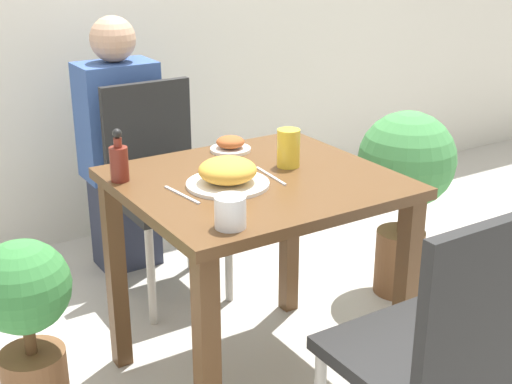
{
  "coord_description": "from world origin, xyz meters",
  "views": [
    {
      "loc": [
        -1.16,
        -1.84,
        1.54
      ],
      "look_at": [
        0.0,
        0.0,
        0.71
      ],
      "focal_mm": 50.0,
      "sensor_mm": 36.0,
      "label": 1
    }
  ],
  "objects_px": {
    "side_plate": "(230,145)",
    "person_figure": "(120,148)",
    "potted_plant_left": "(27,321)",
    "potted_plant_right": "(406,177)",
    "chair_far": "(161,178)",
    "juice_glass": "(288,148)",
    "food_plate": "(228,174)",
    "chair_near": "(440,348)",
    "sauce_bottle": "(119,161)",
    "drink_cup": "(230,212)"
  },
  "relations": [
    {
      "from": "chair_far",
      "to": "potted_plant_left",
      "type": "distance_m",
      "value": 1.0
    },
    {
      "from": "side_plate",
      "to": "sauce_bottle",
      "type": "relative_size",
      "value": 0.85
    },
    {
      "from": "person_figure",
      "to": "sauce_bottle",
      "type": "bearing_deg",
      "value": -111.46
    },
    {
      "from": "chair_near",
      "to": "chair_far",
      "type": "height_order",
      "value": "same"
    },
    {
      "from": "chair_near",
      "to": "potted_plant_right",
      "type": "distance_m",
      "value": 1.26
    },
    {
      "from": "food_plate",
      "to": "chair_far",
      "type": "bearing_deg",
      "value": 80.58
    },
    {
      "from": "chair_near",
      "to": "drink_cup",
      "type": "xyz_separation_m",
      "value": [
        -0.34,
        0.47,
        0.29
      ]
    },
    {
      "from": "chair_near",
      "to": "potted_plant_left",
      "type": "distance_m",
      "value": 1.24
    },
    {
      "from": "side_plate",
      "to": "juice_glass",
      "type": "bearing_deg",
      "value": -72.62
    },
    {
      "from": "chair_near",
      "to": "side_plate",
      "type": "relative_size",
      "value": 6.21
    },
    {
      "from": "side_plate",
      "to": "drink_cup",
      "type": "bearing_deg",
      "value": -120.36
    },
    {
      "from": "potted_plant_left",
      "to": "potted_plant_right",
      "type": "relative_size",
      "value": 0.8
    },
    {
      "from": "food_plate",
      "to": "potted_plant_right",
      "type": "bearing_deg",
      "value": 12.52
    },
    {
      "from": "chair_far",
      "to": "food_plate",
      "type": "relative_size",
      "value": 3.46
    },
    {
      "from": "chair_far",
      "to": "chair_near",
      "type": "bearing_deg",
      "value": -88.12
    },
    {
      "from": "side_plate",
      "to": "person_figure",
      "type": "distance_m",
      "value": 0.85
    },
    {
      "from": "side_plate",
      "to": "potted_plant_right",
      "type": "bearing_deg",
      "value": -6.43
    },
    {
      "from": "chair_far",
      "to": "potted_plant_right",
      "type": "bearing_deg",
      "value": -34.53
    },
    {
      "from": "chair_far",
      "to": "potted_plant_left",
      "type": "height_order",
      "value": "chair_far"
    },
    {
      "from": "sauce_bottle",
      "to": "potted_plant_right",
      "type": "bearing_deg",
      "value": -0.25
    },
    {
      "from": "chair_far",
      "to": "food_plate",
      "type": "xyz_separation_m",
      "value": [
        -0.13,
        -0.81,
        0.28
      ]
    },
    {
      "from": "juice_glass",
      "to": "potted_plant_right",
      "type": "bearing_deg",
      "value": 12.83
    },
    {
      "from": "drink_cup",
      "to": "chair_far",
      "type": "bearing_deg",
      "value": 75.06
    },
    {
      "from": "chair_far",
      "to": "food_plate",
      "type": "bearing_deg",
      "value": -99.42
    },
    {
      "from": "food_plate",
      "to": "potted_plant_left",
      "type": "distance_m",
      "value": 0.77
    },
    {
      "from": "potted_plant_left",
      "to": "drink_cup",
      "type": "bearing_deg",
      "value": -44.46
    },
    {
      "from": "chair_near",
      "to": "chair_far",
      "type": "bearing_deg",
      "value": -88.12
    },
    {
      "from": "potted_plant_right",
      "to": "side_plate",
      "type": "bearing_deg",
      "value": 173.57
    },
    {
      "from": "food_plate",
      "to": "drink_cup",
      "type": "height_order",
      "value": "food_plate"
    },
    {
      "from": "chair_near",
      "to": "potted_plant_left",
      "type": "relative_size",
      "value": 1.4
    },
    {
      "from": "chair_near",
      "to": "food_plate",
      "type": "bearing_deg",
      "value": -76.26
    },
    {
      "from": "drink_cup",
      "to": "person_figure",
      "type": "height_order",
      "value": "person_figure"
    },
    {
      "from": "sauce_bottle",
      "to": "person_figure",
      "type": "distance_m",
      "value": 1.0
    },
    {
      "from": "drink_cup",
      "to": "person_figure",
      "type": "bearing_deg",
      "value": 80.27
    },
    {
      "from": "chair_near",
      "to": "chair_far",
      "type": "relative_size",
      "value": 1.0
    },
    {
      "from": "side_plate",
      "to": "potted_plant_left",
      "type": "xyz_separation_m",
      "value": [
        -0.81,
        -0.14,
        -0.4
      ]
    },
    {
      "from": "food_plate",
      "to": "person_figure",
      "type": "relative_size",
      "value": 0.23
    },
    {
      "from": "chair_far",
      "to": "juice_glass",
      "type": "xyz_separation_m",
      "value": [
        0.14,
        -0.75,
        0.31
      ]
    },
    {
      "from": "drink_cup",
      "to": "person_figure",
      "type": "distance_m",
      "value": 1.45
    },
    {
      "from": "chair_far",
      "to": "drink_cup",
      "type": "bearing_deg",
      "value": -104.94
    },
    {
      "from": "side_plate",
      "to": "potted_plant_left",
      "type": "height_order",
      "value": "side_plate"
    },
    {
      "from": "chair_near",
      "to": "juice_glass",
      "type": "height_order",
      "value": "chair_near"
    },
    {
      "from": "food_plate",
      "to": "juice_glass",
      "type": "relative_size",
      "value": 2.03
    },
    {
      "from": "drink_cup",
      "to": "chair_near",
      "type": "bearing_deg",
      "value": -54.04
    },
    {
      "from": "juice_glass",
      "to": "person_figure",
      "type": "relative_size",
      "value": 0.11
    },
    {
      "from": "potted_plant_right",
      "to": "sauce_bottle",
      "type": "bearing_deg",
      "value": 179.75
    },
    {
      "from": "food_plate",
      "to": "potted_plant_left",
      "type": "bearing_deg",
      "value": 164.58
    },
    {
      "from": "chair_near",
      "to": "juice_glass",
      "type": "distance_m",
      "value": 0.87
    },
    {
      "from": "sauce_bottle",
      "to": "person_figure",
      "type": "bearing_deg",
      "value": 68.54
    },
    {
      "from": "food_plate",
      "to": "sauce_bottle",
      "type": "height_order",
      "value": "sauce_bottle"
    }
  ]
}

